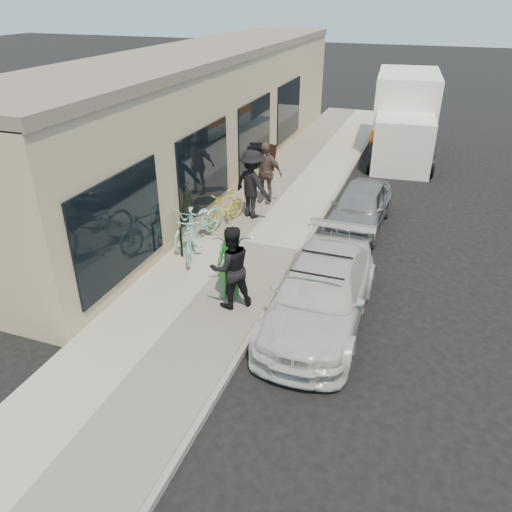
% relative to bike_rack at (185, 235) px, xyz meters
% --- Properties ---
extents(ground, '(120.00, 120.00, 0.00)m').
position_rel_bike_rack_xyz_m(ground, '(3.09, -1.95, -0.62)').
color(ground, black).
rests_on(ground, ground).
extents(sidewalk, '(3.00, 34.00, 0.15)m').
position_rel_bike_rack_xyz_m(sidewalk, '(1.09, 1.05, -0.54)').
color(sidewalk, '#A5A195').
rests_on(sidewalk, ground).
extents(curb, '(0.12, 34.00, 0.13)m').
position_rel_bike_rack_xyz_m(curb, '(2.64, 1.05, -0.55)').
color(curb, gray).
rests_on(curb, ground).
extents(storefront, '(3.60, 20.00, 4.22)m').
position_rel_bike_rack_xyz_m(storefront, '(-2.15, 6.04, 1.51)').
color(storefront, tan).
rests_on(storefront, ground).
extents(bike_rack, '(0.09, 0.55, 0.77)m').
position_rel_bike_rack_xyz_m(bike_rack, '(0.00, 0.00, 0.00)').
color(bike_rack, black).
rests_on(bike_rack, sidewalk).
extents(sandwich_board, '(0.64, 0.64, 0.90)m').
position_rel_bike_rack_xyz_m(sandwich_board, '(-0.17, 6.61, -0.00)').
color(sandwich_board, black).
rests_on(sandwich_board, sidewalk).
extents(sedan_white, '(1.85, 4.42, 1.32)m').
position_rel_bike_rack_xyz_m(sedan_white, '(3.71, -1.48, 0.02)').
color(sedan_white, silver).
rests_on(sedan_white, ground).
extents(sedan_silver, '(1.56, 3.56, 1.19)m').
position_rel_bike_rack_xyz_m(sedan_silver, '(3.69, 3.27, -0.02)').
color(sedan_silver, gray).
rests_on(sedan_silver, ground).
extents(moving_truck, '(2.83, 6.33, 3.03)m').
position_rel_bike_rack_xyz_m(moving_truck, '(4.06, 11.13, 0.73)').
color(moving_truck, white).
rests_on(moving_truck, ground).
extents(tandem_bike, '(1.66, 2.52, 1.25)m').
position_rel_bike_rack_xyz_m(tandem_bike, '(1.51, -0.62, 0.16)').
color(tandem_bike, '#AAAAAC').
rests_on(tandem_bike, sidewalk).
extents(woman_rider, '(0.63, 0.49, 1.54)m').
position_rel_bike_rack_xyz_m(woman_rider, '(1.82, -1.51, 0.30)').
color(woman_rider, green).
rests_on(woman_rider, sidewalk).
extents(man_standing, '(1.07, 1.05, 1.74)m').
position_rel_bike_rack_xyz_m(man_standing, '(1.94, -1.77, 0.41)').
color(man_standing, black).
rests_on(man_standing, sidewalk).
extents(cruiser_bike_a, '(1.16, 1.91, 1.11)m').
position_rel_bike_rack_xyz_m(cruiser_bike_a, '(0.20, -0.08, 0.09)').
color(cruiser_bike_a, '#8ED3C6').
rests_on(cruiser_bike_a, sidewalk).
extents(cruiser_bike_b, '(0.99, 2.05, 1.03)m').
position_rel_bike_rack_xyz_m(cruiser_bike_b, '(0.05, 0.65, 0.05)').
color(cruiser_bike_b, '#8ED3C6').
rests_on(cruiser_bike_b, sidewalk).
extents(cruiser_bike_c, '(0.86, 1.60, 0.92)m').
position_rel_bike_rack_xyz_m(cruiser_bike_c, '(0.25, 1.93, -0.00)').
color(cruiser_bike_c, gold).
rests_on(cruiser_bike_c, sidewalk).
extents(bystander_a, '(1.42, 1.17, 1.92)m').
position_rel_bike_rack_xyz_m(bystander_a, '(0.78, 2.62, 0.49)').
color(bystander_a, black).
rests_on(bystander_a, sidewalk).
extents(bystander_b, '(1.09, 0.53, 1.81)m').
position_rel_bike_rack_xyz_m(bystander_b, '(0.74, 3.82, 0.44)').
color(bystander_b, brown).
rests_on(bystander_b, sidewalk).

